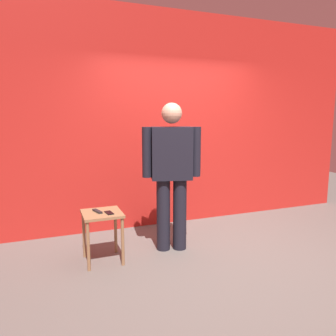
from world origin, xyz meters
name	(u,v)px	position (x,y,z in m)	size (l,w,h in m)	color
ground_plane	(226,258)	(0.00, 0.00, 0.00)	(12.00, 12.00, 0.00)	#59544F
back_wall_red	(177,120)	(0.00, 1.50, 1.57)	(6.18, 0.12, 3.15)	red
standing_person	(172,169)	(-0.49, 0.50, 1.01)	(0.71, 0.36, 1.80)	black
side_table	(102,222)	(-1.34, 0.45, 0.47)	(0.43, 0.43, 0.58)	olive
cell_phone	(109,213)	(-1.28, 0.39, 0.58)	(0.07, 0.14, 0.01)	black
tv_remote	(97,211)	(-1.39, 0.48, 0.59)	(0.04, 0.17, 0.02)	black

